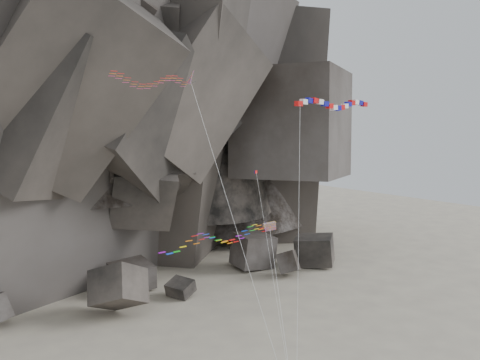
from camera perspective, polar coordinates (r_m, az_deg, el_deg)
headland at (r=116.80m, az=-20.31°, el=12.98°), size 110.00×70.00×84.00m
boulder_field at (r=88.03m, az=-10.12°, el=-10.54°), size 82.15×20.25×8.65m
delta_kite at (r=51.24m, az=-9.70°, el=10.48°), size 11.30×14.37×31.51m
banner_kite at (r=62.92m, az=10.02°, el=7.89°), size 22.21×11.79×28.98m
parafoil_kite at (r=53.51m, az=-2.66°, el=-6.16°), size 15.72×11.86×15.56m
pennant_kite at (r=55.43m, az=2.74°, el=-5.49°), size 5.96×12.93×21.05m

